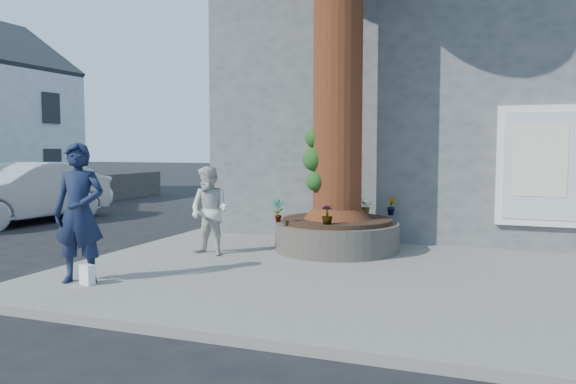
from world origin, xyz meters
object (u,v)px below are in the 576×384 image
(woman, at_px, (209,211))
(car_silver, at_px, (23,193))
(man, at_px, (79,213))
(planter, at_px, (337,235))

(woman, relative_size, car_silver, 0.32)
(man, relative_size, woman, 1.25)
(planter, height_order, car_silver, car_silver)
(planter, bearing_deg, man, -126.43)
(planter, height_order, man, man)
(man, bearing_deg, woman, 57.84)
(woman, distance_m, car_silver, 7.71)
(planter, relative_size, car_silver, 0.46)
(planter, bearing_deg, car_silver, 170.37)
(planter, distance_m, man, 4.66)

